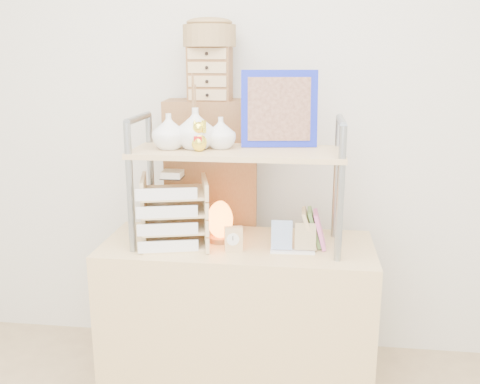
# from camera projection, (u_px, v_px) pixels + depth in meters

# --- Properties ---
(room_shell) EXTENTS (3.42, 3.41, 2.61)m
(room_shell) POSITION_uv_depth(u_px,v_px,m) (196.00, 1.00, 1.37)
(room_shell) COLOR silver
(room_shell) RESTS_ON ground
(desk) EXTENTS (1.20, 0.50, 0.75)m
(desk) POSITION_uv_depth(u_px,v_px,m) (238.00, 320.00, 2.47)
(desk) COLOR tan
(desk) RESTS_ON ground
(cabinet) EXTENTS (0.47, 0.28, 1.35)m
(cabinet) POSITION_uv_depth(u_px,v_px,m) (213.00, 231.00, 2.77)
(cabinet) COLOR brown
(cabinet) RESTS_ON ground
(hutch) EXTENTS (0.90, 0.34, 0.75)m
(hutch) POSITION_uv_depth(u_px,v_px,m) (224.00, 143.00, 2.28)
(hutch) COLOR gray
(hutch) RESTS_ON desk
(letter_tray) EXTENTS (0.33, 0.32, 0.33)m
(letter_tray) POSITION_uv_depth(u_px,v_px,m) (174.00, 216.00, 2.32)
(letter_tray) COLOR #CEB57B
(letter_tray) RESTS_ON desk
(salt_lamp) EXTENTS (0.12, 0.12, 0.19)m
(salt_lamp) POSITION_uv_depth(u_px,v_px,m) (220.00, 221.00, 2.38)
(salt_lamp) COLOR brown
(salt_lamp) RESTS_ON desk
(desk_clock) EXTENTS (0.08, 0.05, 0.11)m
(desk_clock) POSITION_uv_depth(u_px,v_px,m) (233.00, 239.00, 2.27)
(desk_clock) COLOR #D9B175
(desk_clock) RESTS_ON desk
(postcard_stand) EXTENTS (0.19, 0.06, 0.14)m
(postcard_stand) POSITION_uv_depth(u_px,v_px,m) (293.00, 243.00, 2.26)
(postcard_stand) COLOR white
(postcard_stand) RESTS_ON desk
(drawer_chest) EXTENTS (0.20, 0.16, 0.25)m
(drawer_chest) POSITION_uv_depth(u_px,v_px,m) (210.00, 74.00, 2.55)
(drawer_chest) COLOR brown
(drawer_chest) RESTS_ON cabinet
(woven_basket) EXTENTS (0.25, 0.25, 0.10)m
(woven_basket) POSITION_uv_depth(u_px,v_px,m) (210.00, 36.00, 2.51)
(woven_basket) COLOR olive
(woven_basket) RESTS_ON drawer_chest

